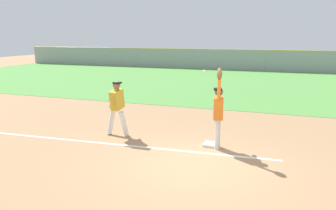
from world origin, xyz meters
TOP-DOWN VIEW (x-y plane):
  - ground_plane at (0.00, 0.00)m, footprint 72.95×72.95m
  - outfield_grass at (0.00, 14.72)m, footprint 49.46×16.78m
  - chalk_foul_line at (-3.97, 0.65)m, footprint 11.99×0.81m
  - first_base at (0.03, 1.55)m, footprint 0.39×0.39m
  - fielder at (0.25, 1.41)m, footprint 0.34×0.89m
  - runner at (-2.97, 1.58)m, footprint 0.73×0.85m
  - baseball at (-0.25, 1.77)m, footprint 0.07×0.07m
  - outfield_fence at (0.00, 23.11)m, footprint 49.54×0.08m
  - parked_car_blue at (-6.95, 26.00)m, footprint 4.52×2.36m
  - parked_car_red at (-1.47, 26.97)m, footprint 4.52×2.36m
  - parked_car_white at (4.45, 26.31)m, footprint 4.42×2.15m

SIDE VIEW (x-z plane):
  - ground_plane at x=0.00m, z-range 0.00..0.00m
  - chalk_foul_line at x=-3.97m, z-range 0.00..0.01m
  - outfield_grass at x=0.00m, z-range 0.00..0.01m
  - first_base at x=0.03m, z-range 0.00..0.08m
  - parked_car_blue at x=-6.95m, z-range 0.05..1.30m
  - parked_car_red at x=-1.47m, z-range 0.05..1.30m
  - parked_car_white at x=4.45m, z-range 0.05..1.30m
  - outfield_fence at x=0.00m, z-range 0.00..1.84m
  - runner at x=-2.97m, z-range 0.14..1.86m
  - fielder at x=0.25m, z-range -0.02..2.26m
  - baseball at x=-0.25m, z-range 2.08..2.16m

